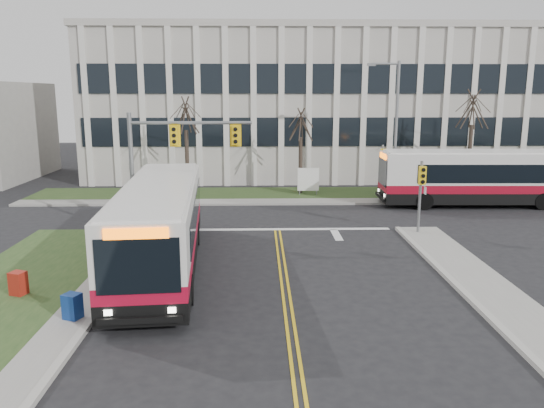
{
  "coord_description": "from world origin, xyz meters",
  "views": [
    {
      "loc": [
        -0.96,
        -19.16,
        7.11
      ],
      "look_at": [
        -0.35,
        5.28,
        2.0
      ],
      "focal_mm": 35.0,
      "sensor_mm": 36.0,
      "label": 1
    }
  ],
  "objects": [
    {
      "name": "mast_arm_signal",
      "position": [
        -5.62,
        7.16,
        4.26
      ],
      "size": [
        6.11,
        0.38,
        6.2
      ],
      "color": "slate",
      "rests_on": "ground"
    },
    {
      "name": "signal_pole_near",
      "position": [
        7.2,
        6.9,
        2.5
      ],
      "size": [
        0.34,
        0.39,
        3.8
      ],
      "color": "slate",
      "rests_on": "ground"
    },
    {
      "name": "sidewalk_west",
      "position": [
        -7.0,
        -5.0,
        0.07
      ],
      "size": [
        1.2,
        26.0,
        0.14
      ],
      "primitive_type": "cube",
      "color": "#9E9B93",
      "rests_on": "ground"
    },
    {
      "name": "streetlight",
      "position": [
        8.03,
        16.2,
        5.19
      ],
      "size": [
        2.15,
        0.25,
        9.2
      ],
      "color": "slate",
      "rests_on": "ground"
    },
    {
      "name": "newspaper_box_blue",
      "position": [
        -6.87,
        -3.34,
        0.47
      ],
      "size": [
        0.63,
        0.6,
        0.95
      ],
      "primitive_type": "cube",
      "rotation": [
        0.0,
        0.0,
        -0.38
      ],
      "color": "navy",
      "rests_on": "ground"
    },
    {
      "name": "bus_main",
      "position": [
        -5.0,
        2.0,
        1.73
      ],
      "size": [
        3.86,
        13.18,
        3.46
      ],
      "primitive_type": null,
      "rotation": [
        0.0,
        0.0,
        0.08
      ],
      "color": "silver",
      "rests_on": "ground"
    },
    {
      "name": "bus_cross",
      "position": [
        13.47,
        14.0,
        1.74
      ],
      "size": [
        13.1,
        3.14,
        3.48
      ],
      "primitive_type": null,
      "rotation": [
        0.0,
        0.0,
        -1.59
      ],
      "color": "silver",
      "rests_on": "ground"
    },
    {
      "name": "office_building",
      "position": [
        5.0,
        30.0,
        6.0
      ],
      "size": [
        40.0,
        16.0,
        12.0
      ],
      "primitive_type": "cube",
      "color": "#BCB5AD",
      "rests_on": "ground"
    },
    {
      "name": "tree_left",
      "position": [
        -6.0,
        18.0,
        5.51
      ],
      "size": [
        1.8,
        1.8,
        7.7
      ],
      "color": "#42352B",
      "rests_on": "ground"
    },
    {
      "name": "tree_mid",
      "position": [
        2.0,
        18.2,
        4.88
      ],
      "size": [
        1.8,
        1.8,
        6.82
      ],
      "color": "#42352B",
      "rests_on": "ground"
    },
    {
      "name": "signal_pole_far",
      "position": [
        7.2,
        15.4,
        2.5
      ],
      "size": [
        0.34,
        0.39,
        3.8
      ],
      "color": "slate",
      "rests_on": "ground"
    },
    {
      "name": "sidewalk_cross",
      "position": [
        5.0,
        15.2,
        0.07
      ],
      "size": [
        44.0,
        1.6,
        0.14
      ],
      "primitive_type": "cube",
      "color": "#9E9B93",
      "rests_on": "ground"
    },
    {
      "name": "newspaper_box_red",
      "position": [
        -9.5,
        -1.18,
        0.47
      ],
      "size": [
        0.62,
        0.59,
        0.95
      ],
      "primitive_type": "cube",
      "rotation": [
        0.0,
        0.0,
        -0.34
      ],
      "color": "#9E1F14",
      "rests_on": "ground"
    },
    {
      "name": "ground",
      "position": [
        0.0,
        0.0,
        0.0
      ],
      "size": [
        120.0,
        120.0,
        0.0
      ],
      "primitive_type": "plane",
      "color": "black",
      "rests_on": "ground"
    },
    {
      "name": "tree_right",
      "position": [
        14.0,
        18.0,
        5.91
      ],
      "size": [
        1.8,
        1.8,
        8.25
      ],
      "color": "#42352B",
      "rests_on": "ground"
    },
    {
      "name": "directory_sign",
      "position": [
        2.5,
        17.5,
        1.17
      ],
      "size": [
        1.5,
        0.12,
        2.0
      ],
      "color": "slate",
      "rests_on": "ground"
    },
    {
      "name": "building_lawn",
      "position": [
        5.0,
        18.0,
        0.06
      ],
      "size": [
        44.0,
        5.0,
        0.12
      ],
      "primitive_type": "cube",
      "color": "#2A461E",
      "rests_on": "ground"
    }
  ]
}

